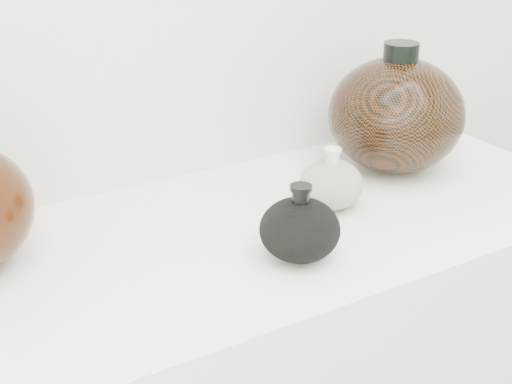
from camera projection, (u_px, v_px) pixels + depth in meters
black_gourd_vase at (300, 229)px, 1.03m from camera, size 0.13×0.13×0.12m
cream_gourd_vase at (331, 184)px, 1.19m from camera, size 0.11×0.11×0.11m
right_round_pot at (396, 114)px, 1.31m from camera, size 0.27×0.27×0.24m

